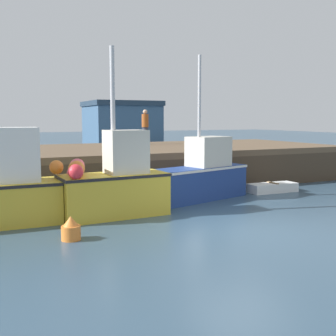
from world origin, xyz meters
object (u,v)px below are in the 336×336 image
at_px(rowboat, 273,188).
at_px(mooring_buoy_foreground, 71,229).
at_px(fishing_boat_near_right, 114,184).
at_px(fishing_boat_mid, 201,175).
at_px(dockworker, 145,127).

height_order(rowboat, mooring_buoy_foreground, mooring_buoy_foreground).
bearing_deg(fishing_boat_near_right, rowboat, 10.23).
bearing_deg(rowboat, mooring_buoy_foreground, -159.63).
distance_m(fishing_boat_mid, rowboat, 3.27).
height_order(fishing_boat_near_right, rowboat, fishing_boat_near_right).
distance_m(rowboat, dockworker, 7.46).
bearing_deg(dockworker, fishing_boat_near_right, -117.75).
bearing_deg(rowboat, fishing_boat_near_right, -169.77).
relative_size(fishing_boat_mid, dockworker, 2.89).
xyz_separation_m(fishing_boat_near_right, rowboat, (6.74, 1.22, -0.77)).
bearing_deg(fishing_boat_near_right, mooring_buoy_foreground, -131.11).
height_order(fishing_boat_mid, mooring_buoy_foreground, fishing_boat_mid).
bearing_deg(fishing_boat_near_right, fishing_boat_mid, 18.29).
distance_m(dockworker, mooring_buoy_foreground, 11.53).
height_order(rowboat, dockworker, dockworker).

